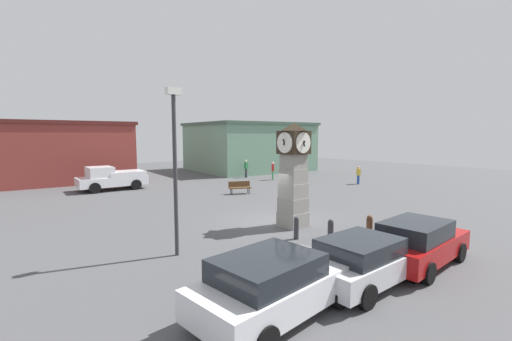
{
  "coord_description": "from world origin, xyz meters",
  "views": [
    {
      "loc": [
        -11.41,
        -11.95,
        4.27
      ],
      "look_at": [
        0.02,
        1.57,
        2.42
      ],
      "focal_mm": 24.0,
      "sensor_mm": 36.0,
      "label": 1
    }
  ],
  "objects_px": {
    "pedestrian_crossing_lot": "(273,170)",
    "street_lamp_near_road": "(175,159)",
    "bench": "(240,187)",
    "pedestrian_near_bench": "(246,167)",
    "clock_tower": "(293,173)",
    "pickup_truck": "(112,178)",
    "car_navy_sedan": "(274,284)",
    "bollard_near_tower": "(296,228)",
    "car_near_tower": "(364,260)",
    "car_by_building": "(418,242)",
    "pedestrian_by_cars": "(358,174)",
    "bollard_far_row": "(369,229)",
    "bollard_mid_row": "(331,230)"
  },
  "relations": [
    {
      "from": "pedestrian_near_bench",
      "to": "street_lamp_near_road",
      "type": "xyz_separation_m",
      "value": [
        -15.77,
        -15.84,
        2.39
      ]
    },
    {
      "from": "bollard_near_tower",
      "to": "pedestrian_near_bench",
      "type": "relative_size",
      "value": 0.53
    },
    {
      "from": "clock_tower",
      "to": "pickup_truck",
      "type": "height_order",
      "value": "clock_tower"
    },
    {
      "from": "car_navy_sedan",
      "to": "bench",
      "type": "xyz_separation_m",
      "value": [
        9.65,
        13.92,
        -0.25
      ]
    },
    {
      "from": "street_lamp_near_road",
      "to": "clock_tower",
      "type": "bearing_deg",
      "value": 0.29
    },
    {
      "from": "bollard_mid_row",
      "to": "car_by_building",
      "type": "relative_size",
      "value": 0.21
    },
    {
      "from": "car_near_tower",
      "to": "pedestrian_crossing_lot",
      "type": "bearing_deg",
      "value": 53.5
    },
    {
      "from": "car_by_building",
      "to": "street_lamp_near_road",
      "type": "relative_size",
      "value": 0.72
    },
    {
      "from": "pedestrian_crossing_lot",
      "to": "bollard_near_tower",
      "type": "bearing_deg",
      "value": -130.02
    },
    {
      "from": "car_navy_sedan",
      "to": "pedestrian_by_cars",
      "type": "relative_size",
      "value": 2.86
    },
    {
      "from": "bollard_near_tower",
      "to": "bollard_mid_row",
      "type": "height_order",
      "value": "bollard_near_tower"
    },
    {
      "from": "clock_tower",
      "to": "pickup_truck",
      "type": "bearing_deg",
      "value": 100.28
    },
    {
      "from": "bollard_near_tower",
      "to": "car_near_tower",
      "type": "height_order",
      "value": "car_near_tower"
    },
    {
      "from": "bollard_far_row",
      "to": "pedestrian_by_cars",
      "type": "distance_m",
      "value": 16.94
    },
    {
      "from": "pedestrian_near_bench",
      "to": "pedestrian_by_cars",
      "type": "xyz_separation_m",
      "value": [
        4.67,
        -9.86,
        -0.15
      ]
    },
    {
      "from": "bollard_near_tower",
      "to": "street_lamp_near_road",
      "type": "distance_m",
      "value": 5.68
    },
    {
      "from": "pedestrian_by_cars",
      "to": "car_by_building",
      "type": "bearing_deg",
      "value": -141.15
    },
    {
      "from": "pedestrian_near_bench",
      "to": "pedestrian_crossing_lot",
      "type": "relative_size",
      "value": 1.04
    },
    {
      "from": "bench",
      "to": "pedestrian_near_bench",
      "type": "bearing_deg",
      "value": 48.65
    },
    {
      "from": "bench",
      "to": "pedestrian_near_bench",
      "type": "relative_size",
      "value": 0.94
    },
    {
      "from": "pickup_truck",
      "to": "pedestrian_near_bench",
      "type": "relative_size",
      "value": 2.86
    },
    {
      "from": "pickup_truck",
      "to": "car_by_building",
      "type": "bearing_deg",
      "value": -83.34
    },
    {
      "from": "bollard_near_tower",
      "to": "bollard_mid_row",
      "type": "relative_size",
      "value": 1.05
    },
    {
      "from": "bollard_near_tower",
      "to": "bench",
      "type": "relative_size",
      "value": 0.56
    },
    {
      "from": "pedestrian_by_cars",
      "to": "bollard_near_tower",
      "type": "bearing_deg",
      "value": -154.83
    },
    {
      "from": "bollard_mid_row",
      "to": "pedestrian_by_cars",
      "type": "xyz_separation_m",
      "value": [
        14.94,
        8.51,
        0.42
      ]
    },
    {
      "from": "car_near_tower",
      "to": "car_by_building",
      "type": "distance_m",
      "value": 2.68
    },
    {
      "from": "pedestrian_crossing_lot",
      "to": "street_lamp_near_road",
      "type": "distance_m",
      "value": 21.12
    },
    {
      "from": "bollard_near_tower",
      "to": "pedestrian_crossing_lot",
      "type": "height_order",
      "value": "pedestrian_crossing_lot"
    },
    {
      "from": "car_by_building",
      "to": "pedestrian_by_cars",
      "type": "distance_m",
      "value": 19.04
    },
    {
      "from": "pickup_truck",
      "to": "pedestrian_crossing_lot",
      "type": "distance_m",
      "value": 14.13
    },
    {
      "from": "bench",
      "to": "street_lamp_near_road",
      "type": "relative_size",
      "value": 0.29
    },
    {
      "from": "bollard_near_tower",
      "to": "car_by_building",
      "type": "relative_size",
      "value": 0.22
    },
    {
      "from": "pickup_truck",
      "to": "pedestrian_near_bench",
      "type": "height_order",
      "value": "pickup_truck"
    },
    {
      "from": "bollard_near_tower",
      "to": "pedestrian_near_bench",
      "type": "height_order",
      "value": "pedestrian_near_bench"
    },
    {
      "from": "clock_tower",
      "to": "pedestrian_by_cars",
      "type": "distance_m",
      "value": 15.72
    },
    {
      "from": "bollard_near_tower",
      "to": "street_lamp_near_road",
      "type": "height_order",
      "value": "street_lamp_near_road"
    },
    {
      "from": "bollard_mid_row",
      "to": "pedestrian_by_cars",
      "type": "height_order",
      "value": "pedestrian_by_cars"
    },
    {
      "from": "bollard_mid_row",
      "to": "car_navy_sedan",
      "type": "xyz_separation_m",
      "value": [
        -5.65,
        -2.69,
        0.32
      ]
    },
    {
      "from": "car_near_tower",
      "to": "bench",
      "type": "distance_m",
      "value": 15.78
    },
    {
      "from": "pickup_truck",
      "to": "pedestrian_near_bench",
      "type": "xyz_separation_m",
      "value": [
        12.79,
        -0.72,
        0.1
      ]
    },
    {
      "from": "pickup_truck",
      "to": "pedestrian_near_bench",
      "type": "bearing_deg",
      "value": -3.21
    },
    {
      "from": "car_near_tower",
      "to": "pickup_truck",
      "type": "height_order",
      "value": "pickup_truck"
    },
    {
      "from": "bollard_mid_row",
      "to": "car_by_building",
      "type": "height_order",
      "value": "car_by_building"
    },
    {
      "from": "pedestrian_crossing_lot",
      "to": "pedestrian_by_cars",
      "type": "height_order",
      "value": "pedestrian_crossing_lot"
    },
    {
      "from": "pickup_truck",
      "to": "street_lamp_near_road",
      "type": "bearing_deg",
      "value": -100.19
    },
    {
      "from": "bench",
      "to": "pedestrian_near_bench",
      "type": "distance_m",
      "value": 9.52
    },
    {
      "from": "pedestrian_near_bench",
      "to": "clock_tower",
      "type": "bearing_deg",
      "value": -121.77
    },
    {
      "from": "clock_tower",
      "to": "pedestrian_crossing_lot",
      "type": "bearing_deg",
      "value": 50.26
    },
    {
      "from": "bollard_far_row",
      "to": "pedestrian_by_cars",
      "type": "xyz_separation_m",
      "value": [
        13.94,
        9.62,
        0.32
      ]
    }
  ]
}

